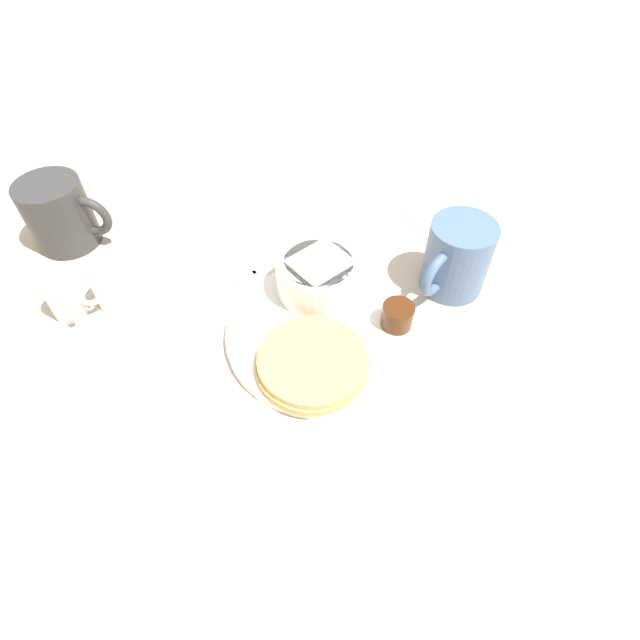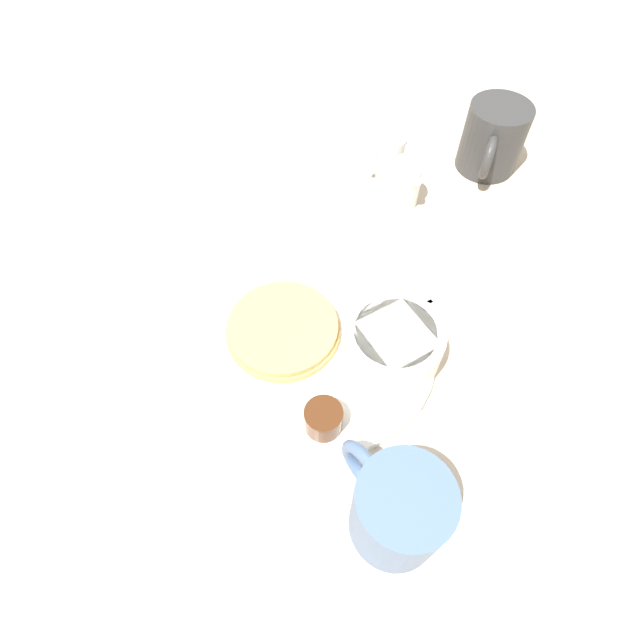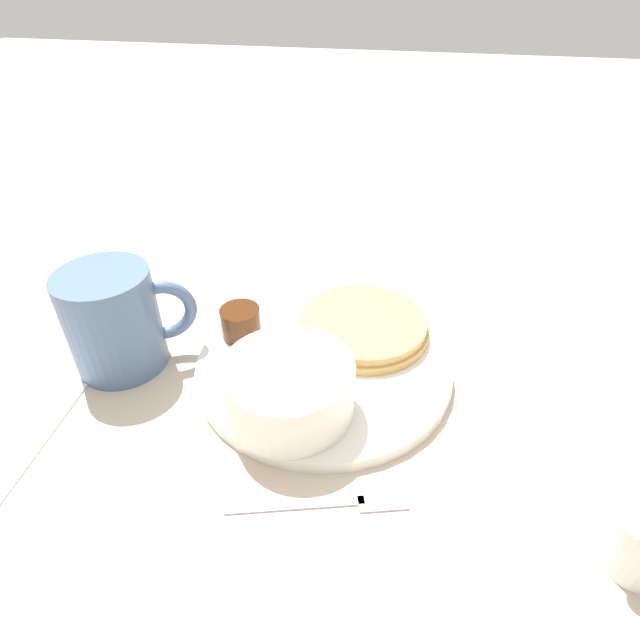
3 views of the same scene
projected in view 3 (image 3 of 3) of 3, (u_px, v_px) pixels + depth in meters
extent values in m
plane|color=#C6B299|center=(324.00, 369.00, 0.49)|extent=(4.00, 4.00, 0.00)
cylinder|color=white|center=(324.00, 364.00, 0.49)|extent=(0.25, 0.25, 0.01)
cylinder|color=tan|center=(363.00, 329.00, 0.52)|extent=(0.13, 0.13, 0.01)
cylinder|color=tan|center=(363.00, 322.00, 0.51)|extent=(0.13, 0.13, 0.01)
cylinder|color=white|center=(289.00, 388.00, 0.42)|extent=(0.11, 0.11, 0.05)
cylinder|color=white|center=(288.00, 370.00, 0.41)|extent=(0.09, 0.09, 0.01)
cylinder|color=#47230F|center=(241.00, 322.00, 0.51)|extent=(0.04, 0.04, 0.03)
cylinder|color=white|center=(266.00, 405.00, 0.42)|extent=(0.05, 0.05, 0.02)
sphere|color=white|center=(264.00, 389.00, 0.41)|extent=(0.03, 0.03, 0.03)
cylinder|color=slate|center=(113.00, 321.00, 0.47)|extent=(0.09, 0.09, 0.10)
torus|color=slate|center=(163.00, 311.00, 0.48)|extent=(0.04, 0.06, 0.06)
cone|color=white|center=(640.00, 519.00, 0.30)|extent=(0.02, 0.02, 0.01)
cube|color=silver|center=(295.00, 504.00, 0.37)|extent=(0.04, 0.10, 0.00)
cube|color=silver|center=(382.00, 498.00, 0.37)|extent=(0.03, 0.04, 0.00)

